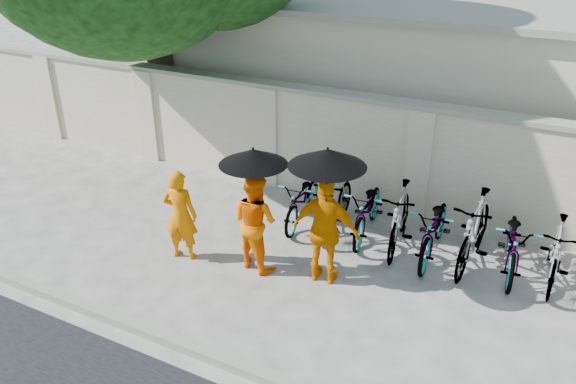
% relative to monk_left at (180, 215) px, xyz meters
% --- Properties ---
extents(ground, '(80.00, 80.00, 0.00)m').
position_rel_monk_left_xyz_m(ground, '(0.88, -0.07, -0.75)').
color(ground, '#B5B1A5').
extents(kerb, '(40.00, 0.16, 0.12)m').
position_rel_monk_left_xyz_m(kerb, '(0.88, -1.77, -0.69)').
color(kerb, gray).
rests_on(kerb, ground).
extents(compound_wall, '(20.00, 0.30, 2.00)m').
position_rel_monk_left_xyz_m(compound_wall, '(1.88, 3.13, 0.25)').
color(compound_wall, beige).
rests_on(compound_wall, ground).
extents(building_behind, '(14.00, 6.00, 3.20)m').
position_rel_monk_left_xyz_m(building_behind, '(2.88, 6.93, 0.85)').
color(building_behind, beige).
rests_on(building_behind, ground).
extents(monk_left, '(0.61, 0.47, 1.50)m').
position_rel_monk_left_xyz_m(monk_left, '(0.00, 0.00, 0.00)').
color(monk_left, orange).
rests_on(monk_left, ground).
extents(monk_center, '(0.87, 0.75, 1.56)m').
position_rel_monk_left_xyz_m(monk_center, '(1.16, 0.31, 0.03)').
color(monk_center, '#FE6C00').
rests_on(monk_center, ground).
extents(parasol_center, '(1.00, 1.00, 1.10)m').
position_rel_monk_left_xyz_m(parasol_center, '(1.21, 0.23, 1.12)').
color(parasol_center, black).
rests_on(parasol_center, ground).
extents(monk_right, '(1.02, 0.50, 1.69)m').
position_rel_monk_left_xyz_m(monk_right, '(2.27, 0.43, 0.10)').
color(monk_right, orange).
rests_on(monk_right, ground).
extents(parasol_right, '(1.08, 1.08, 1.18)m').
position_rel_monk_left_xyz_m(parasol_right, '(2.29, 0.35, 1.27)').
color(parasol_right, black).
rests_on(parasol_right, ground).
extents(bike_0, '(0.77, 1.72, 0.87)m').
position_rel_monk_left_xyz_m(bike_0, '(1.20, 1.89, -0.31)').
color(bike_0, gray).
rests_on(bike_0, ground).
extents(bike_1, '(0.54, 1.73, 1.03)m').
position_rel_monk_left_xyz_m(bike_1, '(1.78, 1.91, -0.23)').
color(bike_1, gray).
rests_on(bike_1, ground).
extents(bike_2, '(0.83, 1.83, 0.93)m').
position_rel_monk_left_xyz_m(bike_2, '(2.37, 2.00, -0.28)').
color(bike_2, gray).
rests_on(bike_2, ground).
extents(bike_3, '(0.72, 1.82, 1.07)m').
position_rel_monk_left_xyz_m(bike_3, '(2.95, 1.87, -0.21)').
color(bike_3, gray).
rests_on(bike_3, ground).
extents(bike_4, '(0.72, 1.86, 0.97)m').
position_rel_monk_left_xyz_m(bike_4, '(3.53, 1.85, -0.26)').
color(bike_4, gray).
rests_on(bike_4, ground).
extents(bike_5, '(0.65, 1.95, 1.15)m').
position_rel_monk_left_xyz_m(bike_5, '(4.12, 1.91, -0.17)').
color(bike_5, gray).
rests_on(bike_5, ground).
extents(bike_6, '(0.84, 1.86, 0.94)m').
position_rel_monk_left_xyz_m(bike_6, '(4.70, 1.98, -0.28)').
color(bike_6, gray).
rests_on(bike_6, ground).
extents(bike_7, '(0.48, 1.64, 0.98)m').
position_rel_monk_left_xyz_m(bike_7, '(5.29, 1.95, -0.26)').
color(bike_7, gray).
rests_on(bike_7, ground).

